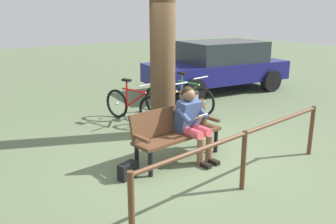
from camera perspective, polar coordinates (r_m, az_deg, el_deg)
name	(u,v)px	position (r m, az deg, el deg)	size (l,w,h in m)	color
ground_plane	(192,157)	(6.10, 3.86, -7.16)	(40.00, 40.00, 0.00)	#566647
bench	(175,130)	(5.87, 1.16, -2.78)	(1.64, 0.65, 0.87)	#51331E
person_reading	(192,120)	(5.85, 3.81, -1.25)	(0.52, 0.80, 1.20)	#334772
handbag	(128,171)	(5.37, -6.37, -9.18)	(0.30, 0.14, 0.24)	black
tree_trunk	(163,44)	(6.85, -0.86, 10.69)	(0.48, 0.48, 3.53)	#4C3823
litter_bin	(189,110)	(7.38, 3.27, 0.24)	(0.41, 0.41, 0.79)	slate
bicycle_silver	(187,97)	(8.69, 3.07, 2.40)	(0.48, 1.67, 0.94)	black
bicycle_orange	(167,104)	(8.03, -0.21, 1.30)	(0.48, 1.68, 0.94)	black
bicycle_red	(133,106)	(7.89, -5.49, 0.95)	(0.63, 1.62, 0.94)	black
railing_fence	(244,147)	(4.95, 11.94, -5.49)	(3.78, 0.52, 0.85)	#51331E
parked_car	(218,65)	(11.02, 7.95, 7.37)	(4.37, 2.37, 1.47)	navy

